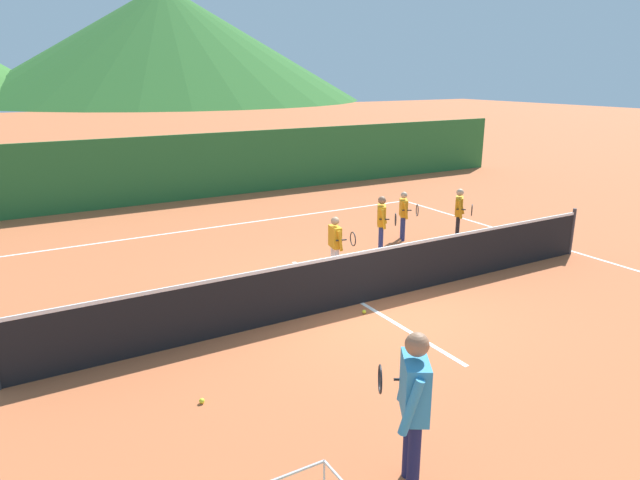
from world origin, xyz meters
TOP-DOWN VIEW (x-y plane):
  - ground_plane at (0.00, 0.00)m, footprint 120.00×120.00m
  - line_baseline_far at (0.00, 6.23)m, footprint 11.81×0.08m
  - line_sideline_east at (5.90, 0.00)m, footprint 0.08×12.12m
  - line_service_center at (0.00, 0.00)m, footprint 0.08×5.24m
  - tennis_net at (0.00, 0.00)m, footprint 11.46×0.08m
  - instructor at (-2.21, -4.08)m, footprint 0.55×0.83m
  - student_0 at (0.34, 1.44)m, footprint 0.41×0.65m
  - student_1 at (2.03, 2.20)m, footprint 0.44×0.71m
  - student_2 at (3.13, 2.80)m, footprint 0.40×0.67m
  - student_3 at (4.23, 2.06)m, footprint 0.48×0.68m
  - tennis_ball_3 at (-0.22, -0.40)m, footprint 0.07×0.07m
  - tennis_ball_7 at (-3.51, -1.64)m, footprint 0.07×0.07m
  - windscreen_fence at (0.00, 9.89)m, footprint 25.97×0.08m
  - hill_1 at (19.17, 79.46)m, footprint 56.60×56.60m

SIDE VIEW (x-z plane):
  - ground_plane at x=0.00m, z-range 0.00..0.00m
  - line_baseline_far at x=0.00m, z-range 0.00..0.01m
  - line_sideline_east at x=5.90m, z-range 0.00..0.01m
  - line_service_center at x=0.00m, z-range 0.00..0.01m
  - tennis_ball_3 at x=-0.22m, z-range 0.00..0.07m
  - tennis_ball_7 at x=-3.51m, z-range 0.00..0.07m
  - tennis_net at x=0.00m, z-range -0.03..1.02m
  - student_2 at x=3.13m, z-range 0.12..1.32m
  - student_0 at x=0.34m, z-range 0.13..1.35m
  - student_3 at x=4.23m, z-range 0.13..1.42m
  - student_1 at x=2.03m, z-range 0.13..1.45m
  - instructor at x=-2.21m, z-range 0.17..1.84m
  - windscreen_fence at x=0.00m, z-range 0.00..2.09m
  - hill_1 at x=19.17m, z-range 0.00..16.21m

